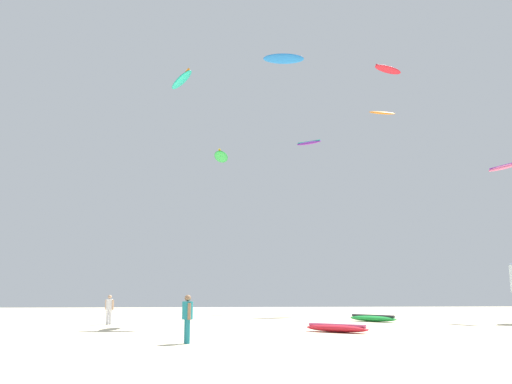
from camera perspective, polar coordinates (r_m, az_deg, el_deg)
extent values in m
plane|color=beige|center=(15.43, 5.40, -17.10)|extent=(120.00, 120.00, 0.00)
cylinder|color=teal|center=(21.77, -7.09, -13.88)|extent=(0.17, 0.17, 0.88)
cylinder|color=teal|center=(21.57, -6.94, -13.91)|extent=(0.17, 0.17, 0.88)
cylinder|color=teal|center=(21.63, -6.97, -11.85)|extent=(0.40, 0.40, 0.66)
cylinder|color=#936B4C|center=(21.86, -7.14, -11.90)|extent=(0.12, 0.12, 0.61)
cylinder|color=#936B4C|center=(21.41, -6.80, -11.95)|extent=(0.12, 0.12, 0.61)
sphere|color=#936B4C|center=(21.62, -6.95, -10.65)|extent=(0.24, 0.24, 0.24)
cylinder|color=silver|center=(35.39, -14.58, -12.21)|extent=(0.16, 0.16, 0.86)
cylinder|color=silver|center=(35.49, -14.86, -12.19)|extent=(0.16, 0.16, 0.86)
cylinder|color=silver|center=(35.42, -14.66, -10.98)|extent=(0.39, 0.39, 0.64)
cylinder|color=tan|center=(35.30, -14.34, -11.04)|extent=(0.11, 0.11, 0.59)
cylinder|color=tan|center=(35.54, -14.99, -11.01)|extent=(0.11, 0.11, 0.59)
sphere|color=tan|center=(35.41, -14.63, -10.27)|extent=(0.23, 0.23, 0.23)
ellipsoid|color=red|center=(27.81, 8.20, -13.56)|extent=(3.08, 3.03, 0.41)
cylinder|color=#E5598C|center=(27.80, 8.20, -13.25)|extent=(2.32, 2.26, 0.15)
ellipsoid|color=green|center=(38.36, 11.77, -12.47)|extent=(2.95, 3.68, 0.38)
cylinder|color=#2D2D33|center=(38.35, 11.76, -12.22)|extent=(2.05, 2.94, 0.16)
ellipsoid|color=purple|center=(58.37, 5.40, 4.99)|extent=(2.71, 2.28, 0.66)
cylinder|color=#19B29E|center=(58.40, 5.40, 5.11)|extent=(2.13, 1.60, 0.12)
ellipsoid|color=red|center=(60.07, 13.26, 12.01)|extent=(3.68, 2.64, 0.59)
cylinder|color=red|center=(60.13, 13.26, 12.16)|extent=(3.00, 1.71, 0.16)
ellipsoid|color=orange|center=(58.33, 12.70, 7.85)|extent=(2.88, 1.13, 0.57)
ellipsoid|color=#19B29E|center=(35.20, -7.58, 11.21)|extent=(1.90, 3.33, 0.69)
cylinder|color=orange|center=(35.25, -7.57, 11.43)|extent=(1.06, 2.83, 0.14)
ellipsoid|color=blue|center=(40.11, 2.83, 13.37)|extent=(2.89, 1.00, 0.71)
ellipsoid|color=green|center=(35.80, -3.56, 3.58)|extent=(1.16, 3.02, 0.32)
cylinder|color=yellow|center=(35.83, -3.56, 3.79)|extent=(0.43, 2.71, 0.13)
ellipsoid|color=#E5598C|center=(43.57, 23.90, 2.32)|extent=(1.68, 2.88, 0.47)
cylinder|color=purple|center=(43.59, 23.89, 2.48)|extent=(0.95, 2.44, 0.12)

